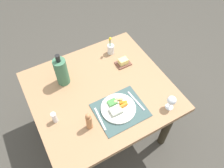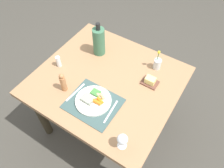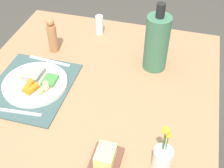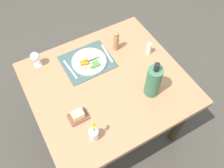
{
  "view_description": "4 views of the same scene",
  "coord_description": "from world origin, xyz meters",
  "px_view_note": "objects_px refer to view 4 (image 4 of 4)",
  "views": [
    {
      "loc": [
        -0.45,
        -0.99,
        2.25
      ],
      "look_at": [
        0.1,
        -0.02,
        0.77
      ],
      "focal_mm": 35.71,
      "sensor_mm": 36.0,
      "label": 1
    },
    {
      "loc": [
        0.64,
        -0.92,
        2.13
      ],
      "look_at": [
        0.07,
        -0.03,
        0.76
      ],
      "focal_mm": 34.98,
      "sensor_mm": 36.0,
      "label": 2
    },
    {
      "loc": [
        0.84,
        0.32,
        1.6
      ],
      "look_at": [
        -0.02,
        0.09,
        0.78
      ],
      "focal_mm": 47.45,
      "sensor_mm": 36.0,
      "label": 3
    },
    {
      "loc": [
        0.48,
        0.91,
        2.2
      ],
      "look_at": [
        0.0,
        0.07,
        0.81
      ],
      "focal_mm": 38.43,
      "sensor_mm": 36.0,
      "label": 4
    }
  ],
  "objects_px": {
    "knife": "(70,69)",
    "pepper_mill": "(116,41)",
    "dinner_plate": "(89,61)",
    "fork": "(107,53)",
    "salt_shaker": "(149,49)",
    "wine_glass": "(35,57)",
    "dining_table": "(108,90)",
    "cooler_bottle": "(153,81)",
    "flower_vase": "(94,134)",
    "butter_dish": "(78,115)"
  },
  "relations": [
    {
      "from": "pepper_mill",
      "to": "flower_vase",
      "type": "bearing_deg",
      "value": 49.59
    },
    {
      "from": "dining_table",
      "to": "pepper_mill",
      "type": "height_order",
      "value": "pepper_mill"
    },
    {
      "from": "dinner_plate",
      "to": "cooler_bottle",
      "type": "bearing_deg",
      "value": 119.85
    },
    {
      "from": "dinner_plate",
      "to": "butter_dish",
      "type": "distance_m",
      "value": 0.48
    },
    {
      "from": "flower_vase",
      "to": "pepper_mill",
      "type": "bearing_deg",
      "value": -130.41
    },
    {
      "from": "dining_table",
      "to": "salt_shaker",
      "type": "height_order",
      "value": "salt_shaker"
    },
    {
      "from": "knife",
      "to": "pepper_mill",
      "type": "bearing_deg",
      "value": 177.72
    },
    {
      "from": "pepper_mill",
      "to": "flower_vase",
      "type": "relative_size",
      "value": 0.9
    },
    {
      "from": "butter_dish",
      "to": "salt_shaker",
      "type": "height_order",
      "value": "salt_shaker"
    },
    {
      "from": "dinner_plate",
      "to": "fork",
      "type": "bearing_deg",
      "value": -176.09
    },
    {
      "from": "cooler_bottle",
      "to": "fork",
      "type": "bearing_deg",
      "value": -77.97
    },
    {
      "from": "pepper_mill",
      "to": "wine_glass",
      "type": "height_order",
      "value": "pepper_mill"
    },
    {
      "from": "fork",
      "to": "knife",
      "type": "relative_size",
      "value": 0.98
    },
    {
      "from": "cooler_bottle",
      "to": "wine_glass",
      "type": "relative_size",
      "value": 2.36
    },
    {
      "from": "dining_table",
      "to": "cooler_bottle",
      "type": "relative_size",
      "value": 3.62
    },
    {
      "from": "salt_shaker",
      "to": "flower_vase",
      "type": "distance_m",
      "value": 0.83
    },
    {
      "from": "fork",
      "to": "cooler_bottle",
      "type": "bearing_deg",
      "value": 106.42
    },
    {
      "from": "cooler_bottle",
      "to": "pepper_mill",
      "type": "bearing_deg",
      "value": -89.19
    },
    {
      "from": "knife",
      "to": "cooler_bottle",
      "type": "xyz_separation_m",
      "value": [
        -0.43,
        0.47,
        0.12
      ]
    },
    {
      "from": "dinner_plate",
      "to": "butter_dish",
      "type": "height_order",
      "value": "butter_dish"
    },
    {
      "from": "cooler_bottle",
      "to": "salt_shaker",
      "type": "distance_m",
      "value": 0.39
    },
    {
      "from": "fork",
      "to": "salt_shaker",
      "type": "height_order",
      "value": "salt_shaker"
    },
    {
      "from": "knife",
      "to": "wine_glass",
      "type": "height_order",
      "value": "wine_glass"
    },
    {
      "from": "butter_dish",
      "to": "flower_vase",
      "type": "distance_m",
      "value": 0.19
    },
    {
      "from": "dining_table",
      "to": "flower_vase",
      "type": "relative_size",
      "value": 5.78
    },
    {
      "from": "cooler_bottle",
      "to": "salt_shaker",
      "type": "relative_size",
      "value": 3.08
    },
    {
      "from": "wine_glass",
      "to": "salt_shaker",
      "type": "bearing_deg",
      "value": 158.57
    },
    {
      "from": "dining_table",
      "to": "knife",
      "type": "xyz_separation_m",
      "value": [
        0.19,
        -0.24,
        0.12
      ]
    },
    {
      "from": "knife",
      "to": "pepper_mill",
      "type": "xyz_separation_m",
      "value": [
        -0.42,
        -0.02,
        0.08
      ]
    },
    {
      "from": "dinner_plate",
      "to": "pepper_mill",
      "type": "bearing_deg",
      "value": -173.81
    },
    {
      "from": "pepper_mill",
      "to": "flower_vase",
      "type": "height_order",
      "value": "flower_vase"
    },
    {
      "from": "fork",
      "to": "wine_glass",
      "type": "xyz_separation_m",
      "value": [
        0.53,
        -0.17,
        0.08
      ]
    },
    {
      "from": "fork",
      "to": "salt_shaker",
      "type": "xyz_separation_m",
      "value": [
        -0.3,
        0.15,
        0.04
      ]
    },
    {
      "from": "butter_dish",
      "to": "wine_glass",
      "type": "bearing_deg",
      "value": -81.85
    },
    {
      "from": "wine_glass",
      "to": "flower_vase",
      "type": "bearing_deg",
      "value": 98.33
    },
    {
      "from": "salt_shaker",
      "to": "knife",
      "type": "bearing_deg",
      "value": -13.47
    },
    {
      "from": "knife",
      "to": "butter_dish",
      "type": "bearing_deg",
      "value": 68.41
    },
    {
      "from": "knife",
      "to": "flower_vase",
      "type": "height_order",
      "value": "flower_vase"
    },
    {
      "from": "pepper_mill",
      "to": "cooler_bottle",
      "type": "relative_size",
      "value": 0.57
    },
    {
      "from": "knife",
      "to": "cooler_bottle",
      "type": "distance_m",
      "value": 0.65
    },
    {
      "from": "fork",
      "to": "butter_dish",
      "type": "bearing_deg",
      "value": 46.51
    },
    {
      "from": "fork",
      "to": "pepper_mill",
      "type": "bearing_deg",
      "value": -165.46
    },
    {
      "from": "dining_table",
      "to": "flower_vase",
      "type": "height_order",
      "value": "flower_vase"
    },
    {
      "from": "pepper_mill",
      "to": "wine_glass",
      "type": "relative_size",
      "value": 1.33
    },
    {
      "from": "dinner_plate",
      "to": "cooler_bottle",
      "type": "xyz_separation_m",
      "value": [
        -0.27,
        0.46,
        0.11
      ]
    },
    {
      "from": "pepper_mill",
      "to": "wine_glass",
      "type": "bearing_deg",
      "value": -13.89
    },
    {
      "from": "butter_dish",
      "to": "knife",
      "type": "bearing_deg",
      "value": -106.51
    },
    {
      "from": "pepper_mill",
      "to": "salt_shaker",
      "type": "xyz_separation_m",
      "value": [
        -0.2,
        0.17,
        -0.03
      ]
    },
    {
      "from": "wine_glass",
      "to": "pepper_mill",
      "type": "bearing_deg",
      "value": 166.11
    },
    {
      "from": "fork",
      "to": "knife",
      "type": "bearing_deg",
      "value": 5.04
    }
  ]
}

